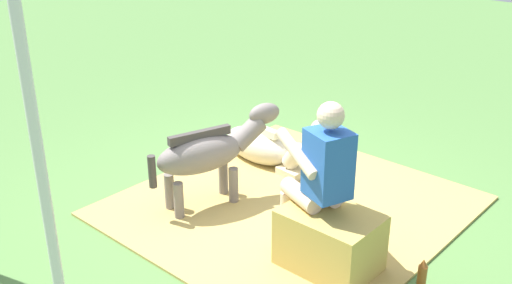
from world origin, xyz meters
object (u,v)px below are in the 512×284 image
at_px(soda_bottle, 422,275).
at_px(pony_standing, 209,152).
at_px(hay_bale, 330,241).
at_px(pony_lying, 264,147).
at_px(tent_pole_left, 48,216).
at_px(person_seated, 319,174).

bearing_deg(soda_bottle, pony_standing, 3.37).
height_order(hay_bale, pony_lying, hay_bale).
distance_m(soda_bottle, tent_pole_left, 2.72).
bearing_deg(pony_lying, soda_bottle, 159.18).
xyz_separation_m(person_seated, pony_standing, (1.27, -0.07, -0.23)).
bearing_deg(pony_lying, pony_standing, 102.24).
bearing_deg(tent_pole_left, person_seated, -96.02).
distance_m(person_seated, tent_pole_left, 2.13).
relative_size(hay_bale, person_seated, 0.53).
bearing_deg(pony_standing, pony_lying, -77.76).
distance_m(pony_standing, pony_lying, 1.08).
bearing_deg(hay_bale, soda_bottle, -160.97).
xyz_separation_m(pony_standing, pony_lying, (0.22, -1.00, -0.34)).
distance_m(person_seated, soda_bottle, 1.06).
bearing_deg(pony_lying, hay_bale, 145.88).
bearing_deg(person_seated, pony_standing, -3.13).
height_order(pony_standing, pony_lying, pony_standing).
xyz_separation_m(pony_lying, tent_pole_left, (-1.27, 3.14, 1.03)).
relative_size(pony_lying, tent_pole_left, 0.55).
height_order(person_seated, soda_bottle, person_seated).
distance_m(pony_standing, soda_bottle, 2.14).
height_order(pony_standing, soda_bottle, pony_standing).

